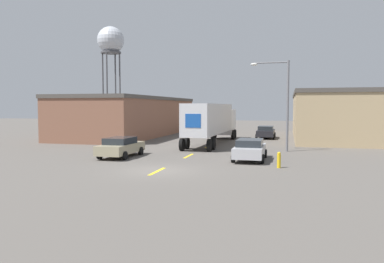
{
  "coord_description": "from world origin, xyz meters",
  "views": [
    {
      "loc": [
        7.14,
        -20.0,
        3.63
      ],
      "look_at": [
        -0.15,
        8.14,
        1.71
      ],
      "focal_mm": 35.0,
      "sensor_mm": 36.0,
      "label": 1
    }
  ],
  "objects_px": {
    "street_lamp": "(282,98)",
    "fire_hydrant": "(279,160)",
    "semi_truck": "(213,120)",
    "water_tower": "(111,42)",
    "parked_car_right_far": "(266,132)",
    "parked_car_left_near": "(121,147)",
    "parked_car_right_near": "(250,149)"
  },
  "relations": [
    {
      "from": "street_lamp",
      "to": "fire_hydrant",
      "type": "distance_m",
      "value": 9.45
    },
    {
      "from": "semi_truck",
      "to": "street_lamp",
      "type": "relative_size",
      "value": 2.02
    },
    {
      "from": "water_tower",
      "to": "parked_car_right_far",
      "type": "bearing_deg",
      "value": -35.12
    },
    {
      "from": "parked_car_left_near",
      "to": "fire_hydrant",
      "type": "bearing_deg",
      "value": -10.64
    },
    {
      "from": "parked_car_left_near",
      "to": "fire_hydrant",
      "type": "relative_size",
      "value": 4.83
    },
    {
      "from": "parked_car_right_far",
      "to": "fire_hydrant",
      "type": "relative_size",
      "value": 4.83
    },
    {
      "from": "parked_car_right_near",
      "to": "water_tower",
      "type": "relative_size",
      "value": 0.25
    },
    {
      "from": "semi_truck",
      "to": "water_tower",
      "type": "distance_m",
      "value": 40.64
    },
    {
      "from": "fire_hydrant",
      "to": "street_lamp",
      "type": "bearing_deg",
      "value": 89.97
    },
    {
      "from": "parked_car_left_near",
      "to": "fire_hydrant",
      "type": "xyz_separation_m",
      "value": [
        11.23,
        -2.11,
        -0.28
      ]
    },
    {
      "from": "parked_car_left_near",
      "to": "street_lamp",
      "type": "xyz_separation_m",
      "value": [
        11.23,
        6.5,
        3.62
      ]
    },
    {
      "from": "fire_hydrant",
      "to": "parked_car_right_near",
      "type": "bearing_deg",
      "value": 125.06
    },
    {
      "from": "parked_car_right_far",
      "to": "street_lamp",
      "type": "xyz_separation_m",
      "value": [
        2.01,
        -12.46,
        3.62
      ]
    },
    {
      "from": "parked_car_right_far",
      "to": "water_tower",
      "type": "height_order",
      "value": "water_tower"
    },
    {
      "from": "water_tower",
      "to": "fire_hydrant",
      "type": "distance_m",
      "value": 55.09
    },
    {
      "from": "parked_car_right_near",
      "to": "street_lamp",
      "type": "relative_size",
      "value": 0.63
    },
    {
      "from": "parked_car_right_far",
      "to": "fire_hydrant",
      "type": "height_order",
      "value": "parked_car_right_far"
    },
    {
      "from": "parked_car_right_near",
      "to": "water_tower",
      "type": "bearing_deg",
      "value": 127.34
    },
    {
      "from": "semi_truck",
      "to": "parked_car_right_far",
      "type": "xyz_separation_m",
      "value": [
        4.69,
        7.76,
        -1.61
      ]
    },
    {
      "from": "parked_car_left_near",
      "to": "street_lamp",
      "type": "relative_size",
      "value": 0.63
    },
    {
      "from": "parked_car_right_near",
      "to": "fire_hydrant",
      "type": "relative_size",
      "value": 4.83
    },
    {
      "from": "parked_car_left_near",
      "to": "water_tower",
      "type": "height_order",
      "value": "water_tower"
    },
    {
      "from": "semi_truck",
      "to": "street_lamp",
      "type": "distance_m",
      "value": 8.43
    },
    {
      "from": "semi_truck",
      "to": "water_tower",
      "type": "height_order",
      "value": "water_tower"
    },
    {
      "from": "street_lamp",
      "to": "semi_truck",
      "type": "bearing_deg",
      "value": 144.97
    },
    {
      "from": "water_tower",
      "to": "fire_hydrant",
      "type": "xyz_separation_m",
      "value": [
        31.99,
        -42.16,
        -15.27
      ]
    },
    {
      "from": "semi_truck",
      "to": "water_tower",
      "type": "xyz_separation_m",
      "value": [
        -25.3,
        28.85,
        13.38
      ]
    },
    {
      "from": "parked_car_right_far",
      "to": "parked_car_left_near",
      "type": "relative_size",
      "value": 1.0
    },
    {
      "from": "parked_car_right_far",
      "to": "parked_car_left_near",
      "type": "xyz_separation_m",
      "value": [
        -9.23,
        -18.96,
        0.0
      ]
    },
    {
      "from": "parked_car_right_near",
      "to": "parked_car_right_far",
      "type": "bearing_deg",
      "value": 90.0
    },
    {
      "from": "parked_car_right_far",
      "to": "water_tower",
      "type": "distance_m",
      "value": 39.61
    },
    {
      "from": "parked_car_right_far",
      "to": "fire_hydrant",
      "type": "xyz_separation_m",
      "value": [
        2.0,
        -21.07,
        -0.28
      ]
    }
  ]
}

